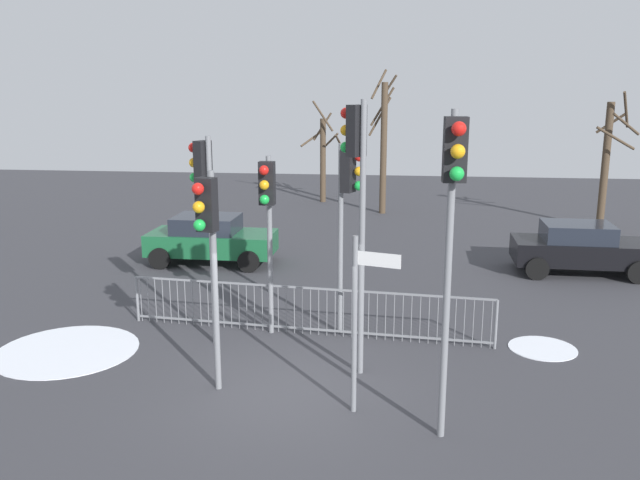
# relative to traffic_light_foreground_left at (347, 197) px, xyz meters

# --- Properties ---
(ground_plane) EXTENTS (60.00, 60.00, 0.00)m
(ground_plane) POSITION_rel_traffic_light_foreground_left_xyz_m (-0.84, -2.88, -3.03)
(ground_plane) COLOR #38383D
(traffic_light_foreground_left) EXTENTS (0.54, 0.38, 4.13)m
(traffic_light_foreground_left) POSITION_rel_traffic_light_foreground_left_xyz_m (0.00, 0.00, 0.00)
(traffic_light_foreground_left) COLOR slate
(traffic_light_foreground_left) RESTS_ON ground
(traffic_light_mid_left) EXTENTS (0.37, 0.56, 3.91)m
(traffic_light_mid_left) POSITION_rel_traffic_light_foreground_left_xyz_m (-2.09, -3.11, -0.16)
(traffic_light_mid_left) COLOR slate
(traffic_light_mid_left) RESTS_ON ground
(traffic_light_foreground_right) EXTENTS (0.33, 0.57, 3.88)m
(traffic_light_foreground_right) POSITION_rel_traffic_light_foreground_left_xyz_m (-1.64, -0.27, -0.19)
(traffic_light_foreground_right) COLOR slate
(traffic_light_foreground_right) RESTS_ON ground
(traffic_light_rear_right) EXTENTS (0.33, 0.57, 4.97)m
(traffic_light_rear_right) POSITION_rel_traffic_light_foreground_left_xyz_m (1.81, -4.32, 0.60)
(traffic_light_rear_right) COLOR slate
(traffic_light_rear_right) RESTS_ON ground
(traffic_light_rear_left) EXTENTS (0.52, 0.41, 4.33)m
(traffic_light_rear_left) POSITION_rel_traffic_light_foreground_left_xyz_m (-2.82, -0.80, 0.15)
(traffic_light_rear_left) COLOR slate
(traffic_light_rear_left) RESTS_ON ground
(traffic_light_mid_right) EXTENTS (0.48, 0.45, 5.06)m
(traffic_light_mid_right) POSITION_rel_traffic_light_foreground_left_xyz_m (0.32, -1.92, 0.67)
(traffic_light_mid_right) COLOR slate
(traffic_light_mid_right) RESTS_ON ground
(direction_sign_post) EXTENTS (0.76, 0.27, 2.99)m
(direction_sign_post) POSITION_rel_traffic_light_foreground_left_xyz_m (0.47, -3.56, -1.35)
(direction_sign_post) COLOR slate
(direction_sign_post) RESTS_ON ground
(pedestrian_guard_railing) EXTENTS (8.00, 0.83, 1.07)m
(pedestrian_guard_railing) POSITION_rel_traffic_light_foreground_left_xyz_m (-0.85, -0.13, -2.47)
(pedestrian_guard_railing) COLOR slate
(pedestrian_guard_railing) RESTS_ON ground
(car_black_near) EXTENTS (3.84, 2.01, 1.47)m
(car_black_near) POSITION_rel_traffic_light_foreground_left_xyz_m (6.31, 5.62, -2.26)
(car_black_near) COLOR black
(car_black_near) RESTS_ON ground
(car_green_mid) EXTENTS (3.83, 1.98, 1.47)m
(car_green_mid) POSITION_rel_traffic_light_foreground_left_xyz_m (-4.58, 5.49, -2.26)
(car_green_mid) COLOR #195933
(car_green_mid) RESTS_ON ground
(bare_tree_left) EXTENTS (2.13, 2.11, 4.70)m
(bare_tree_left) POSITION_rel_traffic_light_foreground_left_xyz_m (-2.41, 17.09, -0.84)
(bare_tree_left) COLOR #473828
(bare_tree_left) RESTS_ON ground
(bare_tree_centre) EXTENTS (1.20, 0.82, 6.01)m
(bare_tree_centre) POSITION_rel_traffic_light_foreground_left_xyz_m (0.41, 14.50, -0.05)
(bare_tree_centre) COLOR #473828
(bare_tree_centre) RESTS_ON ground
(bare_tree_right) EXTENTS (1.73, 1.80, 5.14)m
(bare_tree_right) POSITION_rel_traffic_light_foreground_left_xyz_m (8.86, 12.37, -0.43)
(bare_tree_right) COLOR #473828
(bare_tree_right) RESTS_ON ground
(snow_patch_kerb) EXTENTS (2.86, 2.86, 0.01)m
(snow_patch_kerb) POSITION_rel_traffic_light_foreground_left_xyz_m (-5.60, -1.65, -3.02)
(snow_patch_kerb) COLOR white
(snow_patch_kerb) RESTS_ON ground
(snow_patch_island) EXTENTS (1.38, 1.38, 0.01)m
(snow_patch_island) POSITION_rel_traffic_light_foreground_left_xyz_m (4.10, -0.39, -3.02)
(snow_patch_island) COLOR white
(snow_patch_island) RESTS_ON ground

